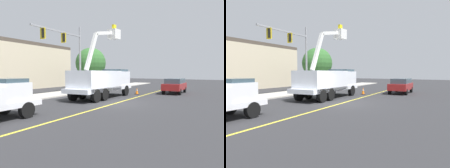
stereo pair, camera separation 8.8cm
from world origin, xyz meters
TOP-DOWN VIEW (x-y plane):
  - ground at (0.00, 0.00)m, footprint 120.00×120.00m
  - sidewalk_far_side at (-1.37, 8.32)m, footprint 59.78×13.33m
  - lane_centre_stripe at (0.00, 0.00)m, footprint 49.36×8.31m
  - utility_bucket_truck at (2.33, 3.09)m, footprint 8.50×3.80m
  - passing_minivan at (10.50, -0.73)m, footprint 5.05×2.66m
  - traffic_cone_mid_front at (6.94, 2.13)m, footprint 0.40×0.40m
  - traffic_signal_mast at (2.40, 7.92)m, footprint 7.09×1.34m
  - street_tree_right at (9.66, 11.44)m, footprint 4.38×4.38m

SIDE VIEW (x-z plane):
  - ground at x=0.00m, z-range 0.00..0.00m
  - lane_centre_stripe at x=0.00m, z-range 0.00..0.01m
  - sidewalk_far_side at x=-1.37m, z-range 0.00..0.12m
  - traffic_cone_mid_front at x=6.94m, z-range -0.01..0.72m
  - passing_minivan at x=10.50m, z-range 0.13..1.82m
  - utility_bucket_truck at x=2.33m, z-range -1.82..5.03m
  - street_tree_right at x=9.66m, z-range 0.76..6.68m
  - traffic_signal_mast at x=2.40m, z-range 1.28..8.86m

